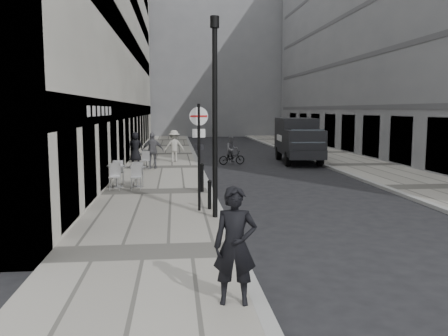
# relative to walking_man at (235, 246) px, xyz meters

# --- Properties ---
(ground) EXTENTS (120.00, 120.00, 0.00)m
(ground) POSITION_rel_walking_man_xyz_m (0.40, 0.21, -1.05)
(ground) COLOR black
(ground) RESTS_ON ground
(sidewalk) EXTENTS (4.00, 60.00, 0.12)m
(sidewalk) POSITION_rel_walking_man_xyz_m (-1.60, 18.21, -0.99)
(sidewalk) COLOR gray
(sidewalk) RESTS_ON ground
(far_sidewalk) EXTENTS (4.00, 60.00, 0.12)m
(far_sidewalk) POSITION_rel_walking_man_xyz_m (9.40, 18.21, -0.99)
(far_sidewalk) COLOR gray
(far_sidewalk) RESTS_ON ground
(building_left) EXTENTS (4.00, 45.00, 18.00)m
(building_left) POSITION_rel_walking_man_xyz_m (-5.60, 24.71, 7.95)
(building_left) COLOR silver
(building_left) RESTS_ON ground
(building_right) EXTENTS (6.00, 45.00, 20.00)m
(building_right) POSITION_rel_walking_man_xyz_m (14.40, 24.71, 8.95)
(building_right) COLOR slate
(building_right) RESTS_ON ground
(building_far) EXTENTS (24.00, 16.00, 22.00)m
(building_far) POSITION_rel_walking_man_xyz_m (1.90, 56.21, 9.95)
(building_far) COLOR slate
(building_far) RESTS_ON ground
(walking_man) EXTENTS (0.73, 0.53, 1.86)m
(walking_man) POSITION_rel_walking_man_xyz_m (0.00, 0.00, 0.00)
(walking_man) COLOR black
(walking_man) RESTS_ON sidewalk
(sign_post) EXTENTS (0.55, 0.10, 3.20)m
(sign_post) POSITION_rel_walking_man_xyz_m (-0.20, 6.98, 1.13)
(sign_post) COLOR black
(sign_post) RESTS_ON sidewalk
(lamppost) EXTENTS (0.25, 0.25, 5.54)m
(lamppost) POSITION_rel_walking_man_xyz_m (0.20, 6.04, 2.15)
(lamppost) COLOR black
(lamppost) RESTS_ON sidewalk
(bollard_near) EXTENTS (0.13, 0.13, 0.99)m
(bollard_near) POSITION_rel_walking_man_xyz_m (0.07, 10.26, -0.43)
(bollard_near) COLOR black
(bollard_near) RESTS_ON sidewalk
(bollard_far) EXTENTS (0.11, 0.11, 0.84)m
(bollard_far) POSITION_rel_walking_man_xyz_m (0.12, 7.15, -0.51)
(bollard_far) COLOR black
(bollard_far) RESTS_ON sidewalk
(panel_van) EXTENTS (2.46, 5.75, 2.64)m
(panel_van) POSITION_rel_walking_man_xyz_m (6.41, 20.62, 0.44)
(panel_van) COLOR black
(panel_van) RESTS_ON ground
(cyclist) EXTENTS (1.59, 0.79, 1.64)m
(cyclist) POSITION_rel_walking_man_xyz_m (2.34, 19.88, -0.41)
(cyclist) COLOR black
(cyclist) RESTS_ON ground
(pedestrian_a) EXTENTS (1.10, 0.46, 1.87)m
(pedestrian_a) POSITION_rel_walking_man_xyz_m (-2.05, 17.43, 0.00)
(pedestrian_a) COLOR #5A5A5F
(pedestrian_a) RESTS_ON sidewalk
(pedestrian_b) EXTENTS (1.25, 0.80, 1.84)m
(pedestrian_b) POSITION_rel_walking_man_xyz_m (-0.96, 20.61, -0.01)
(pedestrian_b) COLOR #B1ADA3
(pedestrian_b) RESTS_ON sidewalk
(pedestrian_c) EXTENTS (0.87, 0.59, 1.74)m
(pedestrian_c) POSITION_rel_walking_man_xyz_m (-3.20, 20.77, -0.06)
(pedestrian_c) COLOR black
(pedestrian_c) RESTS_ON sidewalk
(cafe_table_near) EXTENTS (0.78, 1.75, 1.00)m
(cafe_table_near) POSITION_rel_walking_man_xyz_m (-3.20, 11.68, -0.42)
(cafe_table_near) COLOR silver
(cafe_table_near) RESTS_ON sidewalk
(cafe_table_mid) EXTENTS (0.73, 1.65, 0.94)m
(cafe_table_mid) POSITION_rel_walking_man_xyz_m (-2.40, 11.61, -0.45)
(cafe_table_mid) COLOR #AFB0B2
(cafe_table_mid) RESTS_ON sidewalk
(cafe_table_far) EXTENTS (0.72, 1.62, 0.92)m
(cafe_table_far) POSITION_rel_walking_man_xyz_m (-2.40, 17.68, -0.46)
(cafe_table_far) COLOR #A8A8AA
(cafe_table_far) RESTS_ON sidewalk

